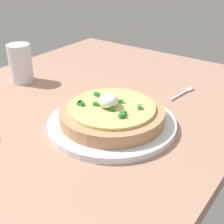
# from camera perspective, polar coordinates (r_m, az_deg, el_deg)

# --- Properties ---
(dining_table) EXTENTS (1.13, 0.76, 0.03)m
(dining_table) POSITION_cam_1_polar(r_m,az_deg,el_deg) (0.74, -9.23, -1.57)
(dining_table) COLOR tan
(dining_table) RESTS_ON ground
(plate) EXTENTS (0.28, 0.28, 0.01)m
(plate) POSITION_cam_1_polar(r_m,az_deg,el_deg) (0.67, 0.00, -2.03)
(plate) COLOR white
(plate) RESTS_ON dining_table
(pizza) EXTENTS (0.22, 0.22, 0.06)m
(pizza) POSITION_cam_1_polar(r_m,az_deg,el_deg) (0.66, -0.02, -0.21)
(pizza) COLOR tan
(pizza) RESTS_ON plate
(cup_near) EXTENTS (0.06, 0.06, 0.11)m
(cup_near) POSITION_cam_1_polar(r_m,az_deg,el_deg) (0.93, -16.32, 8.15)
(cup_near) COLOR silver
(cup_near) RESTS_ON dining_table
(fork) EXTENTS (0.10, 0.02, 0.01)m
(fork) POSITION_cam_1_polar(r_m,az_deg,el_deg) (0.85, 12.95, 3.45)
(fork) COLOR #B7B7BC
(fork) RESTS_ON dining_table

